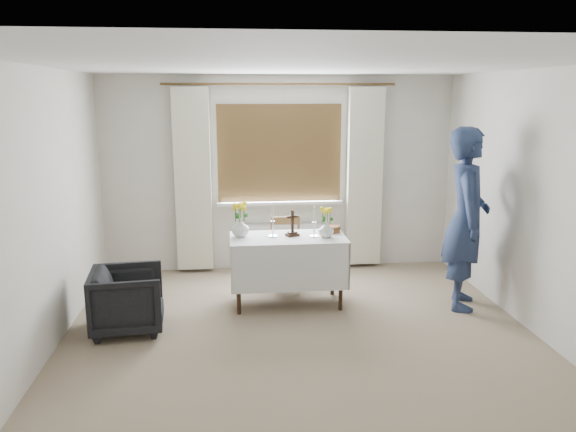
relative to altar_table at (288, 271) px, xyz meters
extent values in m
plane|color=gray|center=(0.03, -1.14, -0.38)|extent=(5.00, 5.00, 0.00)
cube|color=white|center=(0.00, 0.00, 0.00)|extent=(1.24, 0.64, 0.76)
imported|color=black|center=(-1.62, -0.53, -0.07)|extent=(0.74, 0.73, 0.62)
imported|color=navy|center=(1.88, -0.23, 0.59)|extent=(0.67, 0.82, 1.94)
cube|color=silver|center=(0.03, 1.28, -0.08)|extent=(1.10, 0.10, 0.60)
imported|color=silver|center=(-0.51, 0.07, 0.48)|extent=(0.20, 0.20, 0.20)
imported|color=silver|center=(0.41, -0.06, 0.47)|extent=(0.20, 0.20, 0.17)
cylinder|color=brown|center=(0.50, 0.16, 0.42)|extent=(0.22, 0.22, 0.07)
camera|label=1|loc=(-0.61, -5.80, 1.89)|focal=35.00mm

